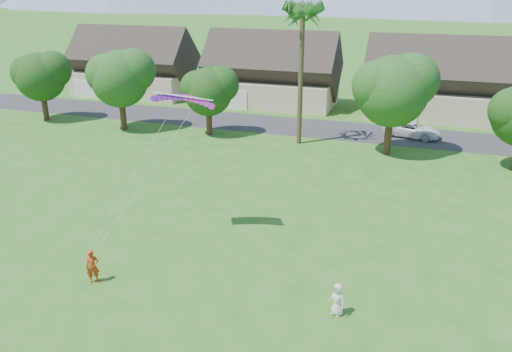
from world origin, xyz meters
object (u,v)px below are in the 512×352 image
at_px(watcher, 337,300).
at_px(parafoil_kite, 184,97).
at_px(kite_flyer, 93,267).
at_px(parked_car, 412,129).

distance_m(watcher, parafoil_kite, 13.06).
distance_m(kite_flyer, parked_car, 34.15).
bearing_deg(kite_flyer, parked_car, 31.88).
bearing_deg(kite_flyer, parafoil_kite, 34.91).
height_order(kite_flyer, watcher, kite_flyer).
relative_size(watcher, parked_car, 0.30).
height_order(kite_flyer, parked_car, kite_flyer).
bearing_deg(watcher, parafoil_kite, -178.54).
xyz_separation_m(kite_flyer, parked_car, (13.98, 31.16, -0.15)).
xyz_separation_m(kite_flyer, watcher, (11.92, 1.25, -0.09)).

